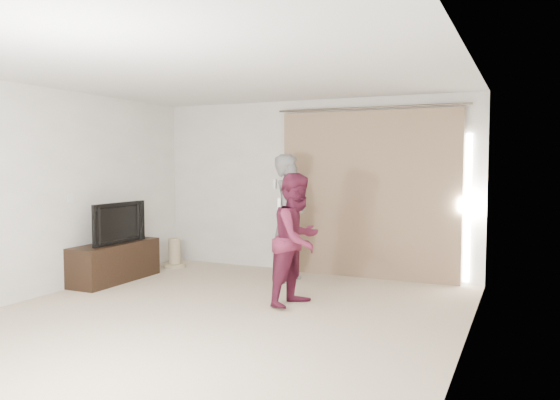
% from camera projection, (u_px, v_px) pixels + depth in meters
% --- Properties ---
extents(floor, '(5.50, 5.50, 0.00)m').
position_uv_depth(floor, '(218.00, 318.00, 5.85)').
color(floor, beige).
rests_on(floor, ground).
extents(wall_back, '(5.00, 0.04, 2.60)m').
position_uv_depth(wall_back, '(311.00, 186.00, 8.26)').
color(wall_back, silver).
rests_on(wall_back, ground).
extents(wall_left, '(0.04, 5.50, 2.60)m').
position_uv_depth(wall_left, '(45.00, 192.00, 6.80)').
color(wall_left, silver).
rests_on(wall_left, ground).
extents(ceiling, '(5.00, 5.50, 0.01)m').
position_uv_depth(ceiling, '(216.00, 73.00, 5.67)').
color(ceiling, silver).
rests_on(ceiling, wall_back).
extents(curtain, '(2.80, 0.11, 2.46)m').
position_uv_depth(curtain, '(369.00, 195.00, 7.82)').
color(curtain, '#9A7C5E').
rests_on(curtain, ground).
extents(tv_console, '(0.48, 1.40, 0.54)m').
position_uv_depth(tv_console, '(115.00, 262.00, 7.66)').
color(tv_console, black).
rests_on(tv_console, ground).
extents(tv, '(0.15, 1.00, 0.57)m').
position_uv_depth(tv, '(114.00, 223.00, 7.62)').
color(tv, black).
rests_on(tv, tv_console).
extents(scratching_post, '(0.34, 0.34, 0.46)m').
position_uv_depth(scratching_post, '(175.00, 255.00, 8.67)').
color(scratching_post, '#C2B285').
rests_on(scratching_post, ground).
extents(person_man, '(0.48, 0.69, 1.78)m').
position_uv_depth(person_man, '(289.00, 218.00, 7.62)').
color(person_man, slate).
rests_on(person_man, ground).
extents(person_woman, '(0.73, 0.85, 1.54)m').
position_uv_depth(person_woman, '(297.00, 239.00, 6.34)').
color(person_woman, '#5A1931').
rests_on(person_woman, ground).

